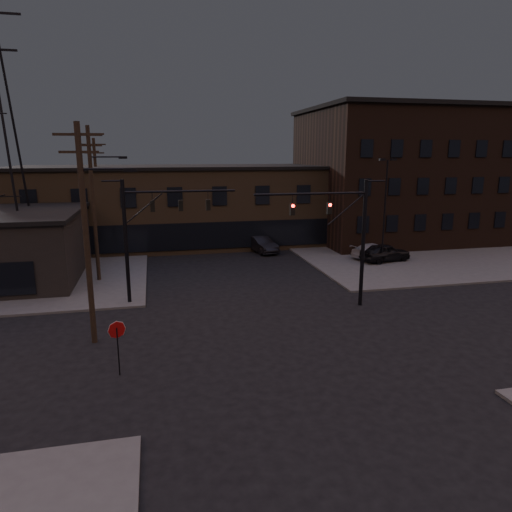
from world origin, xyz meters
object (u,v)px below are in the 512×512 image
Objects in this scene: stop_sign at (117,336)px; parked_car_lot_a at (385,252)px; traffic_signal_far at (146,227)px; traffic_signal_near at (347,230)px; parked_car_lot_b at (374,251)px; car_crossing at (261,244)px.

stop_sign is 0.53× the size of parked_car_lot_a.
traffic_signal_far is 21.95m from parked_car_lot_a.
traffic_signal_far is at bearing 163.83° from traffic_signal_near.
car_crossing reaches higher than parked_car_lot_b.
car_crossing is (-9.40, 5.47, -0.02)m from parked_car_lot_b.
parked_car_lot_b is at bearing 22.22° from traffic_signal_far.
stop_sign is 0.54× the size of parked_car_lot_b.
stop_sign reaches higher than car_crossing.
car_crossing is at bearing 42.01° from parked_car_lot_b.
traffic_signal_far is 3.23× the size of stop_sign.
parked_car_lot_a is at bearing 176.71° from parked_car_lot_b.
car_crossing is (-9.76, 6.87, -0.15)m from parked_car_lot_a.
parked_car_lot_a is at bearing 50.86° from traffic_signal_near.
parked_car_lot_b is 10.88m from car_crossing.
traffic_signal_near is 17.73m from car_crossing.
traffic_signal_near is 1.00× the size of traffic_signal_far.
car_crossing is at bearing 42.91° from parked_car_lot_a.
car_crossing is at bearing 51.96° from traffic_signal_far.
stop_sign is at bearing -131.28° from car_crossing.
parked_car_lot_a is at bearing 37.68° from stop_sign.
traffic_signal_far reaches higher than parked_car_lot_a.
parked_car_lot_b is at bearing 55.57° from traffic_signal_near.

